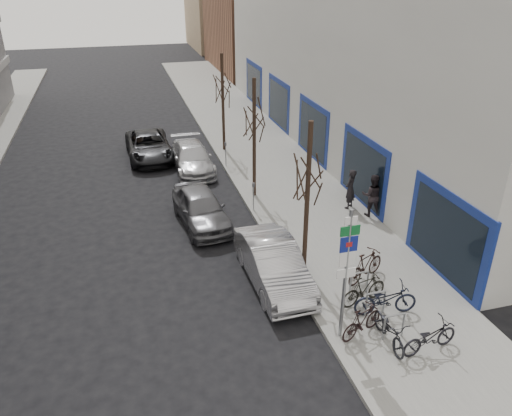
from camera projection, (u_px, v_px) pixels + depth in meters
ground at (260, 355)px, 13.87m from camera, size 120.00×120.00×0.00m
sidewalk_east at (293, 192)px, 23.55m from camera, size 5.00×70.00×0.15m
commercial_building at (461, 52)px, 29.57m from camera, size 20.00×32.00×10.00m
brick_building_far at (275, 27)px, 49.77m from camera, size 12.00×14.00×8.00m
tan_building_far at (243, 9)px, 62.63m from camera, size 13.00×12.00×9.00m
highway_sign_pole at (346, 268)px, 13.35m from camera, size 0.55×0.10×4.20m
bike_rack at (376, 301)px, 15.01m from camera, size 0.66×2.26×0.83m
tree_near at (309, 164)px, 15.70m from camera, size 1.80×1.80×5.50m
tree_mid at (254, 111)px, 21.31m from camera, size 1.80×1.80×5.50m
tree_far at (222, 80)px, 26.93m from camera, size 1.80×1.80×5.50m
meter_front at (297, 260)px, 16.57m from camera, size 0.10×0.08×1.27m
meter_mid at (253, 194)px, 21.32m from camera, size 0.10×0.08×1.27m
meter_back at (226, 152)px, 26.07m from camera, size 0.10×0.08×1.27m
bike_near_left at (390, 327)px, 13.85m from camera, size 0.63×1.82×1.10m
bike_near_right at (362, 321)px, 14.19m from camera, size 1.68×1.05×0.98m
bike_mid_curb at (386, 297)px, 15.02m from camera, size 2.02×0.86×1.19m
bike_mid_inner at (364, 289)px, 15.52m from camera, size 1.78×0.89×1.04m
bike_far_curb at (430, 335)px, 13.58m from camera, size 1.84×0.79×1.09m
bike_far_inner at (366, 266)px, 16.67m from camera, size 1.86×1.30×1.10m
parked_car_front at (273, 264)px, 16.66m from camera, size 1.71×4.61×1.50m
parked_car_mid at (201, 208)px, 20.49m from camera, size 2.18×4.49×1.48m
parked_car_back at (192, 158)px, 25.89m from camera, size 1.92×4.69×1.36m
lane_car at (149, 146)px, 27.53m from camera, size 2.46×5.08×1.39m
pedestrian_near at (350, 189)px, 21.47m from camera, size 0.77×0.74×1.77m
pedestrian_far at (372, 195)px, 20.80m from camera, size 0.82×0.71×1.87m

